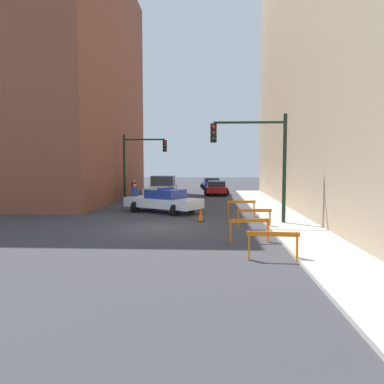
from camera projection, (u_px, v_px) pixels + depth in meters
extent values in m
plane|color=#38383D|center=(159.00, 228.00, 17.16)|extent=(120.00, 120.00, 0.00)
cube|color=#B2ADA3|center=(295.00, 228.00, 16.84)|extent=(2.40, 44.00, 0.12)
cube|color=brown|center=(37.00, 83.00, 30.94)|extent=(14.00, 20.00, 19.16)
cylinder|color=black|center=(284.00, 169.00, 17.88)|extent=(0.18, 0.18, 5.20)
cylinder|color=black|center=(249.00, 122.00, 17.80)|extent=(3.40, 0.12, 0.12)
cube|color=black|center=(214.00, 133.00, 17.92)|extent=(0.30, 0.22, 0.90)
sphere|color=red|center=(214.00, 127.00, 17.75)|extent=(0.18, 0.18, 0.18)
sphere|color=#4C3D0C|center=(214.00, 133.00, 17.78)|extent=(0.18, 0.18, 0.18)
sphere|color=#0C4219|center=(214.00, 139.00, 17.80)|extent=(0.18, 0.18, 0.18)
cylinder|color=black|center=(124.00, 168.00, 29.32)|extent=(0.18, 0.18, 5.20)
cylinder|color=black|center=(144.00, 140.00, 29.07)|extent=(3.20, 0.12, 0.12)
cube|color=black|center=(165.00, 146.00, 29.03)|extent=(0.30, 0.22, 0.90)
sphere|color=red|center=(165.00, 142.00, 28.86)|extent=(0.18, 0.18, 0.18)
sphere|color=#4C3D0C|center=(165.00, 146.00, 28.89)|extent=(0.18, 0.18, 0.18)
sphere|color=#0C4219|center=(165.00, 149.00, 28.91)|extent=(0.18, 0.18, 0.18)
cube|color=white|center=(163.00, 202.00, 22.56)|extent=(5.00, 3.93, 0.55)
cube|color=navy|center=(166.00, 194.00, 22.41)|extent=(2.52, 2.39, 0.52)
cylinder|color=black|center=(135.00, 207.00, 22.64)|extent=(0.52, 0.68, 0.66)
cylinder|color=black|center=(153.00, 204.00, 24.07)|extent=(0.52, 0.68, 0.66)
cylinder|color=black|center=(175.00, 210.00, 21.08)|extent=(0.52, 0.68, 0.66)
cylinder|color=black|center=(191.00, 207.00, 22.51)|extent=(0.52, 0.68, 0.66)
cube|color=#2633BF|center=(165.00, 188.00, 22.39)|extent=(0.86, 1.30, 0.12)
cube|color=silver|center=(161.00, 191.00, 30.30)|extent=(2.12, 5.44, 0.70)
cube|color=#2D333D|center=(163.00, 181.00, 31.31)|extent=(1.88, 1.77, 0.80)
cylinder|color=black|center=(154.00, 193.00, 32.05)|extent=(0.81, 0.28, 0.80)
cylinder|color=black|center=(175.00, 193.00, 31.92)|extent=(0.81, 0.28, 0.80)
cylinder|color=black|center=(146.00, 197.00, 28.72)|extent=(0.81, 0.28, 0.80)
cylinder|color=black|center=(170.00, 197.00, 28.59)|extent=(0.81, 0.28, 0.80)
cube|color=maroon|center=(217.00, 189.00, 34.89)|extent=(1.89, 4.34, 0.52)
cube|color=#232833|center=(217.00, 184.00, 34.68)|extent=(1.62, 1.84, 0.48)
cylinder|color=black|center=(208.00, 190.00, 36.29)|extent=(0.62, 0.23, 0.62)
cylinder|color=black|center=(225.00, 191.00, 36.17)|extent=(0.62, 0.23, 0.62)
cylinder|color=black|center=(207.00, 193.00, 33.64)|extent=(0.62, 0.23, 0.62)
cylinder|color=black|center=(226.00, 193.00, 33.52)|extent=(0.62, 0.23, 0.62)
cube|color=navy|center=(211.00, 184.00, 42.02)|extent=(2.21, 4.45, 0.52)
cube|color=#232833|center=(211.00, 180.00, 41.81)|extent=(1.75, 1.95, 0.48)
cylinder|color=black|center=(203.00, 186.00, 43.32)|extent=(0.64, 0.28, 0.62)
cylinder|color=black|center=(217.00, 186.00, 43.40)|extent=(0.64, 0.28, 0.62)
cylinder|color=black|center=(205.00, 187.00, 40.67)|extent=(0.64, 0.28, 0.62)
cylinder|color=black|center=(220.00, 187.00, 40.75)|extent=(0.64, 0.28, 0.62)
cylinder|color=#382D23|center=(135.00, 204.00, 23.76)|extent=(0.31, 0.31, 0.82)
cylinder|color=navy|center=(135.00, 192.00, 23.70)|extent=(0.39, 0.39, 0.62)
sphere|color=tan|center=(135.00, 186.00, 23.67)|extent=(0.24, 0.24, 0.22)
cylinder|color=#382D23|center=(134.00, 196.00, 29.20)|extent=(0.39, 0.39, 0.82)
cylinder|color=maroon|center=(134.00, 187.00, 29.14)|extent=(0.50, 0.50, 0.62)
sphere|color=tan|center=(134.00, 181.00, 29.11)|extent=(0.31, 0.31, 0.22)
cube|color=orange|center=(273.00, 234.00, 11.41)|extent=(1.60, 0.18, 0.14)
cube|color=orange|center=(249.00, 246.00, 11.53)|extent=(0.06, 0.16, 0.90)
cube|color=orange|center=(297.00, 247.00, 11.34)|extent=(0.06, 0.16, 0.90)
cube|color=orange|center=(249.00, 221.00, 14.06)|extent=(1.59, 0.30, 0.14)
cube|color=orange|center=(230.00, 231.00, 14.01)|extent=(0.07, 0.17, 0.90)
cube|color=orange|center=(268.00, 230.00, 14.16)|extent=(0.07, 0.17, 0.90)
cube|color=orange|center=(254.00, 210.00, 17.05)|extent=(1.60, 0.09, 0.14)
cube|color=orange|center=(238.00, 219.00, 17.10)|extent=(0.05, 0.16, 0.90)
cube|color=orange|center=(270.00, 219.00, 17.06)|extent=(0.05, 0.16, 0.90)
cube|color=orange|center=(241.00, 202.00, 20.81)|extent=(1.60, 0.17, 0.14)
cube|color=orange|center=(228.00, 209.00, 20.83)|extent=(0.06, 0.16, 0.90)
cube|color=orange|center=(254.00, 208.00, 20.86)|extent=(0.06, 0.16, 0.90)
cube|color=black|center=(201.00, 221.00, 19.24)|extent=(0.36, 0.36, 0.04)
cone|color=#F2600C|center=(201.00, 214.00, 19.21)|extent=(0.28, 0.28, 0.62)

